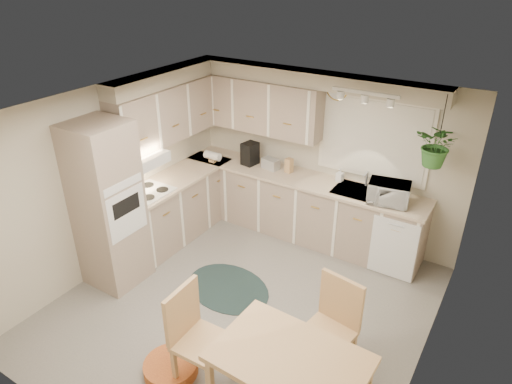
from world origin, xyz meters
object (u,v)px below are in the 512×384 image
Objects in this scene: pet_bed at (171,368)px; chair_back at (327,332)px; chair_left at (203,341)px; braided_rug at (228,288)px; microwave at (389,191)px.

chair_back is at bearing 32.67° from pet_bed.
chair_left reaches higher than braided_rug.
chair_left reaches higher than chair_back.
microwave is at bearing -77.31° from chair_back.
microwave is at bearing 46.66° from braided_rug.
braided_rug is 1.40m from pet_bed.
pet_bed is (0.27, -1.37, 0.06)m from braided_rug.
pet_bed is 1.08× the size of microwave.
microwave is (-0.12, 2.07, 0.59)m from chair_back.
braided_rug is at bearing -10.11° from chair_back.
pet_bed is 3.29m from microwave.
pet_bed is at bearing -122.65° from microwave.
chair_left is 1.50m from braided_rug.
braided_rug is 2.11× the size of pet_bed.
microwave reaches higher than pet_bed.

